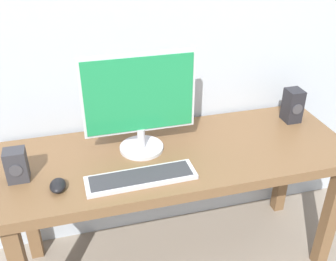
% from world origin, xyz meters
% --- Properties ---
extents(ground_plane, '(6.00, 6.00, 0.00)m').
position_xyz_m(ground_plane, '(0.00, 0.00, 0.00)').
color(ground_plane, gray).
extents(desk, '(1.64, 0.61, 0.71)m').
position_xyz_m(desk, '(0.00, 0.00, 0.62)').
color(desk, brown).
rests_on(desk, ground_plane).
extents(monitor, '(0.51, 0.21, 0.46)m').
position_xyz_m(monitor, '(-0.16, 0.07, 0.95)').
color(monitor, silver).
rests_on(monitor, desk).
extents(keyboard_primary, '(0.47, 0.14, 0.02)m').
position_xyz_m(keyboard_primary, '(-0.21, -0.17, 0.72)').
color(keyboard_primary, silver).
rests_on(keyboard_primary, desk).
extents(mouse, '(0.07, 0.10, 0.04)m').
position_xyz_m(mouse, '(-0.55, -0.14, 0.73)').
color(mouse, black).
rests_on(mouse, desk).
extents(speaker_right, '(0.08, 0.10, 0.18)m').
position_xyz_m(speaker_right, '(0.67, 0.14, 0.80)').
color(speaker_right, '#232328').
rests_on(speaker_right, desk).
extents(speaker_left, '(0.09, 0.08, 0.14)m').
position_xyz_m(speaker_left, '(-0.70, -0.03, 0.78)').
color(speaker_left, '#333338').
rests_on(speaker_left, desk).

